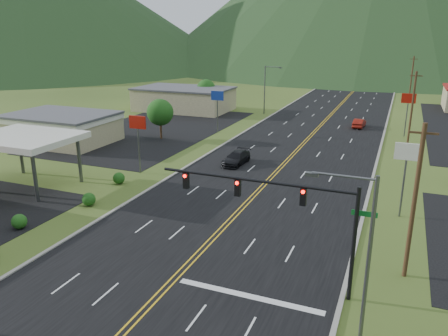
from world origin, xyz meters
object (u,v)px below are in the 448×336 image
at_px(traffic_signal, 285,205).
at_px(gas_canopy, 24,139).
at_px(car_red_far, 359,123).
at_px(car_dark_mid, 236,158).
at_px(streetlight_east, 362,253).
at_px(streetlight_west, 266,87).

distance_m(traffic_signal, gas_canopy, 29.59).
bearing_deg(gas_canopy, car_red_far, 56.15).
height_order(car_dark_mid, car_red_far, car_dark_mid).
bearing_deg(traffic_signal, streetlight_east, -40.39).
xyz_separation_m(streetlight_east, car_dark_mid, (-16.40, 27.01, -4.45)).
bearing_deg(streetlight_east, streetlight_west, 110.86).
height_order(streetlight_west, gas_canopy, streetlight_west).
xyz_separation_m(gas_canopy, car_red_far, (28.08, 41.87, -4.15)).
bearing_deg(streetlight_east, gas_canopy, 160.12).
distance_m(streetlight_east, car_dark_mid, 31.91).
relative_size(streetlight_west, car_red_far, 2.05).
bearing_deg(car_red_far, streetlight_west, -14.93).
relative_size(traffic_signal, gas_canopy, 1.31).
bearing_deg(streetlight_west, streetlight_east, -69.14).
bearing_deg(car_dark_mid, car_red_far, 70.79).
xyz_separation_m(car_dark_mid, car_red_far, (11.30, 26.86, -0.01)).
height_order(streetlight_west, car_dark_mid, streetlight_west).
bearing_deg(traffic_signal, streetlight_west, 107.97).
distance_m(traffic_signal, streetlight_east, 6.17).
height_order(traffic_signal, streetlight_west, streetlight_west).
height_order(traffic_signal, car_red_far, traffic_signal).
distance_m(streetlight_west, gas_canopy, 49.10).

